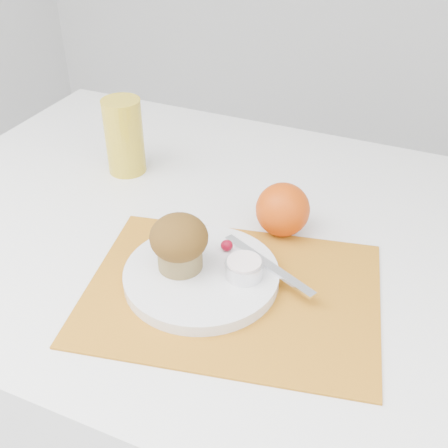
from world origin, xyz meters
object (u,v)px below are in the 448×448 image
at_px(table, 239,383).
at_px(juice_glass, 124,136).
at_px(orange, 283,210).
at_px(plate, 201,275).
at_px(muffin, 179,242).

xyz_separation_m(table, juice_glass, (-0.27, 0.10, 0.45)).
xyz_separation_m(orange, juice_glass, (-0.33, 0.07, 0.03)).
relative_size(plate, muffin, 2.66).
bearing_deg(muffin, plate, 5.15).
height_order(juice_glass, muffin, juice_glass).
xyz_separation_m(table, plate, (-0.01, -0.14, 0.39)).
bearing_deg(plate, muffin, -174.85).
distance_m(plate, orange, 0.18).
bearing_deg(orange, table, -155.23).
relative_size(orange, juice_glass, 0.60).
xyz_separation_m(plate, juice_glass, (-0.27, 0.23, 0.06)).
xyz_separation_m(orange, muffin, (-0.10, -0.17, 0.02)).
distance_m(table, juice_glass, 0.53).
bearing_deg(table, juice_glass, 160.29).
bearing_deg(plate, orange, 68.28).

